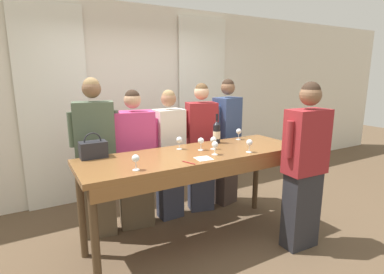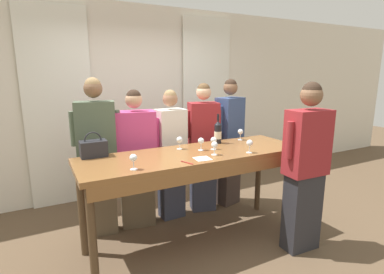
{
  "view_description": "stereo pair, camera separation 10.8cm",
  "coord_description": "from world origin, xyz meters",
  "px_view_note": "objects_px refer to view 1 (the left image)",
  "views": [
    {
      "loc": [
        -1.52,
        -2.59,
        1.82
      ],
      "look_at": [
        0.0,
        0.08,
        1.16
      ],
      "focal_mm": 28.0,
      "sensor_mm": 36.0,
      "label": 1
    },
    {
      "loc": [
        -1.43,
        -2.64,
        1.82
      ],
      "look_at": [
        0.0,
        0.08,
        1.16
      ],
      "focal_mm": 28.0,
      "sensor_mm": 36.0,
      "label": 2
    }
  ],
  "objects_px": {
    "wine_glass_back_left": "(201,141)",
    "guest_striped_shirt": "(201,147)",
    "guest_cream_sweater": "(169,154)",
    "guest_navy_coat": "(227,141)",
    "wine_bottle": "(217,132)",
    "wine_glass_center_left": "(213,140)",
    "handbag": "(93,149)",
    "host_pouring": "(305,166)",
    "wine_glass_center_right": "(179,140)",
    "guest_olive_jacket": "(96,158)",
    "guest_pink_top": "(135,160)",
    "tasting_bar": "(197,163)",
    "wine_glass_front_left": "(136,159)",
    "wine_glass_front_right": "(239,132)",
    "wine_glass_front_mid": "(249,143)",
    "wine_glass_center_mid": "(215,145)"
  },
  "relations": [
    {
      "from": "wine_glass_back_left",
      "to": "guest_striped_shirt",
      "type": "xyz_separation_m",
      "value": [
        0.38,
        0.61,
        -0.24
      ]
    },
    {
      "from": "guest_cream_sweater",
      "to": "guest_navy_coat",
      "type": "distance_m",
      "value": 0.87
    },
    {
      "from": "wine_bottle",
      "to": "guest_cream_sweater",
      "type": "height_order",
      "value": "guest_cream_sweater"
    },
    {
      "from": "wine_glass_center_left",
      "to": "wine_bottle",
      "type": "bearing_deg",
      "value": 48.98
    },
    {
      "from": "handbag",
      "to": "host_pouring",
      "type": "height_order",
      "value": "host_pouring"
    },
    {
      "from": "wine_glass_center_right",
      "to": "guest_olive_jacket",
      "type": "distance_m",
      "value": 0.93
    },
    {
      "from": "wine_glass_center_left",
      "to": "guest_pink_top",
      "type": "distance_m",
      "value": 0.97
    },
    {
      "from": "wine_glass_back_left",
      "to": "host_pouring",
      "type": "relative_size",
      "value": 0.08
    },
    {
      "from": "handbag",
      "to": "wine_glass_center_left",
      "type": "height_order",
      "value": "handbag"
    },
    {
      "from": "tasting_bar",
      "to": "wine_glass_front_left",
      "type": "distance_m",
      "value": 0.79
    },
    {
      "from": "wine_glass_center_left",
      "to": "guest_olive_jacket",
      "type": "relative_size",
      "value": 0.08
    },
    {
      "from": "wine_glass_center_right",
      "to": "guest_pink_top",
      "type": "relative_size",
      "value": 0.08
    },
    {
      "from": "wine_glass_front_left",
      "to": "guest_olive_jacket",
      "type": "distance_m",
      "value": 0.94
    },
    {
      "from": "wine_bottle",
      "to": "wine_glass_front_right",
      "type": "distance_m",
      "value": 0.34
    },
    {
      "from": "guest_olive_jacket",
      "to": "wine_glass_center_right",
      "type": "bearing_deg",
      "value": -30.11
    },
    {
      "from": "wine_glass_front_mid",
      "to": "guest_cream_sweater",
      "type": "distance_m",
      "value": 1.08
    },
    {
      "from": "handbag",
      "to": "wine_glass_front_mid",
      "type": "distance_m",
      "value": 1.57
    },
    {
      "from": "guest_cream_sweater",
      "to": "wine_bottle",
      "type": "bearing_deg",
      "value": -44.34
    },
    {
      "from": "wine_glass_center_right",
      "to": "wine_glass_front_left",
      "type": "bearing_deg",
      "value": -145.21
    },
    {
      "from": "wine_bottle",
      "to": "guest_olive_jacket",
      "type": "relative_size",
      "value": 0.19
    },
    {
      "from": "wine_bottle",
      "to": "tasting_bar",
      "type": "bearing_deg",
      "value": -147.69
    },
    {
      "from": "wine_glass_back_left",
      "to": "guest_olive_jacket",
      "type": "xyz_separation_m",
      "value": [
        -0.97,
        0.61,
        -0.2
      ]
    },
    {
      "from": "tasting_bar",
      "to": "wine_bottle",
      "type": "height_order",
      "value": "wine_bottle"
    },
    {
      "from": "handbag",
      "to": "guest_navy_coat",
      "type": "bearing_deg",
      "value": 10.24
    },
    {
      "from": "wine_glass_front_right",
      "to": "guest_cream_sweater",
      "type": "bearing_deg",
      "value": 152.5
    },
    {
      "from": "handbag",
      "to": "host_pouring",
      "type": "relative_size",
      "value": 0.15
    },
    {
      "from": "wine_glass_front_right",
      "to": "wine_glass_center_right",
      "type": "relative_size",
      "value": 1.0
    },
    {
      "from": "tasting_bar",
      "to": "guest_cream_sweater",
      "type": "xyz_separation_m",
      "value": [
        0.01,
        0.69,
        -0.07
      ]
    },
    {
      "from": "handbag",
      "to": "guest_striped_shirt",
      "type": "relative_size",
      "value": 0.15
    },
    {
      "from": "tasting_bar",
      "to": "wine_glass_front_mid",
      "type": "distance_m",
      "value": 0.58
    },
    {
      "from": "wine_glass_front_left",
      "to": "guest_olive_jacket",
      "type": "bearing_deg",
      "value": 98.75
    },
    {
      "from": "wine_glass_front_left",
      "to": "wine_glass_center_left",
      "type": "bearing_deg",
      "value": 15.5
    },
    {
      "from": "wine_glass_front_mid",
      "to": "wine_glass_center_right",
      "type": "relative_size",
      "value": 1.0
    },
    {
      "from": "wine_glass_back_left",
      "to": "host_pouring",
      "type": "xyz_separation_m",
      "value": [
        0.82,
        -0.68,
        -0.22
      ]
    },
    {
      "from": "handbag",
      "to": "guest_navy_coat",
      "type": "relative_size",
      "value": 0.15
    },
    {
      "from": "wine_glass_center_left",
      "to": "guest_cream_sweater",
      "type": "xyz_separation_m",
      "value": [
        -0.22,
        0.64,
        -0.28
      ]
    },
    {
      "from": "wine_glass_center_right",
      "to": "host_pouring",
      "type": "height_order",
      "value": "host_pouring"
    },
    {
      "from": "guest_olive_jacket",
      "to": "wine_glass_front_mid",
      "type": "bearing_deg",
      "value": -34.36
    },
    {
      "from": "wine_glass_front_left",
      "to": "wine_glass_front_right",
      "type": "height_order",
      "value": "same"
    },
    {
      "from": "wine_bottle",
      "to": "wine_glass_front_mid",
      "type": "height_order",
      "value": "wine_bottle"
    },
    {
      "from": "wine_bottle",
      "to": "wine_glass_center_mid",
      "type": "height_order",
      "value": "wine_bottle"
    },
    {
      "from": "wine_bottle",
      "to": "wine_glass_front_left",
      "type": "height_order",
      "value": "wine_bottle"
    },
    {
      "from": "wine_glass_center_left",
      "to": "wine_glass_center_right",
      "type": "height_order",
      "value": "same"
    },
    {
      "from": "guest_olive_jacket",
      "to": "host_pouring",
      "type": "relative_size",
      "value": 1.02
    },
    {
      "from": "host_pouring",
      "to": "guest_striped_shirt",
      "type": "bearing_deg",
      "value": 109.05
    },
    {
      "from": "host_pouring",
      "to": "tasting_bar",
      "type": "bearing_deg",
      "value": 146.6
    },
    {
      "from": "wine_glass_front_left",
      "to": "wine_glass_center_right",
      "type": "bearing_deg",
      "value": 34.79
    },
    {
      "from": "wine_bottle",
      "to": "guest_navy_coat",
      "type": "xyz_separation_m",
      "value": [
        0.45,
        0.41,
        -0.24
      ]
    },
    {
      "from": "wine_glass_center_right",
      "to": "guest_cream_sweater",
      "type": "xyz_separation_m",
      "value": [
        0.1,
        0.46,
        -0.28
      ]
    },
    {
      "from": "tasting_bar",
      "to": "guest_navy_coat",
      "type": "relative_size",
      "value": 1.37
    }
  ]
}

